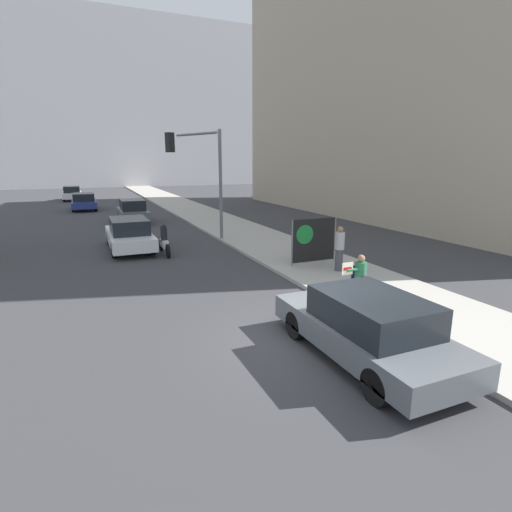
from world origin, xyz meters
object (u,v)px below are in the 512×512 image
at_px(seated_protester, 362,274).
at_px(jogger_on_sidewalk, 339,248).
at_px(car_on_road_distant, 84,202).
at_px(car_on_road_nearest, 129,234).
at_px(motorcycle_on_road, 164,242).
at_px(traffic_light_pole, 202,166).
at_px(protest_banner, 314,240).
at_px(car_on_road_midblock, 133,211).
at_px(car_on_road_far_lane, 72,193).
at_px(parked_car_curbside, 367,327).

distance_m(seated_protester, jogger_on_sidewalk, 2.72).
distance_m(jogger_on_sidewalk, car_on_road_distant, 26.19).
xyz_separation_m(car_on_road_nearest, motorcycle_on_road, (1.28, -1.58, -0.17)).
bearing_deg(traffic_light_pole, protest_banner, -66.38).
xyz_separation_m(seated_protester, protest_banner, (0.65, 3.77, 0.28)).
bearing_deg(protest_banner, seated_protester, -99.74).
relative_size(car_on_road_midblock, car_on_road_far_lane, 1.04).
bearing_deg(car_on_road_distant, protest_banner, -71.46).
bearing_deg(car_on_road_nearest, jogger_on_sidewalk, -48.29).
bearing_deg(motorcycle_on_road, parked_car_curbside, -80.00).
height_order(traffic_light_pole, motorcycle_on_road, traffic_light_pole).
relative_size(jogger_on_sidewalk, motorcycle_on_road, 0.73).
xyz_separation_m(jogger_on_sidewalk, protest_banner, (-0.33, 1.24, 0.11)).
relative_size(jogger_on_sidewalk, traffic_light_pole, 0.30).
relative_size(protest_banner, traffic_light_pole, 0.36).
bearing_deg(car_on_road_far_lane, jogger_on_sidewalk, -74.86).
bearing_deg(jogger_on_sidewalk, traffic_light_pole, -95.87).
xyz_separation_m(seated_protester, car_on_road_nearest, (-5.50, 9.80, -0.04)).
height_order(traffic_light_pole, car_on_road_far_lane, traffic_light_pole).
xyz_separation_m(parked_car_curbside, car_on_road_midblock, (-2.13, 21.51, 0.05)).
bearing_deg(car_on_road_far_lane, car_on_road_nearest, -84.07).
height_order(car_on_road_midblock, motorcycle_on_road, car_on_road_midblock).
height_order(jogger_on_sidewalk, parked_car_curbside, jogger_on_sidewalk).
bearing_deg(protest_banner, car_on_road_midblock, 108.83).
bearing_deg(car_on_road_midblock, car_on_road_far_lane, 102.12).
relative_size(jogger_on_sidewalk, car_on_road_distant, 0.36).
bearing_deg(traffic_light_pole, car_on_road_far_lane, 103.17).
relative_size(parked_car_curbside, motorcycle_on_road, 2.02).
relative_size(traffic_light_pole, parked_car_curbside, 1.19).
distance_m(traffic_light_pole, motorcycle_on_road, 4.21).
relative_size(jogger_on_sidewalk, protest_banner, 0.83).
height_order(seated_protester, jogger_on_sidewalk, jogger_on_sidewalk).
relative_size(jogger_on_sidewalk, parked_car_curbside, 0.36).
distance_m(protest_banner, parked_car_curbside, 7.43).
relative_size(parked_car_curbside, car_on_road_nearest, 0.94).
distance_m(parked_car_curbside, car_on_road_far_lane, 40.43).
height_order(jogger_on_sidewalk, motorcycle_on_road, jogger_on_sidewalk).
bearing_deg(protest_banner, jogger_on_sidewalk, -75.11).
bearing_deg(motorcycle_on_road, car_on_road_far_lane, 98.13).
xyz_separation_m(traffic_light_pole, parked_car_curbside, (-0.27, -12.80, -3.07)).
distance_m(car_on_road_nearest, car_on_road_far_lane, 27.25).
relative_size(car_on_road_distant, car_on_road_far_lane, 1.07).
bearing_deg(car_on_road_nearest, parked_car_curbside, -75.73).
relative_size(protest_banner, motorcycle_on_road, 0.87).
height_order(seated_protester, car_on_road_midblock, car_on_road_midblock).
distance_m(traffic_light_pole, car_on_road_far_lane, 28.07).
relative_size(parked_car_curbside, car_on_road_distant, 1.01).
bearing_deg(parked_car_curbside, car_on_road_nearest, 104.27).
xyz_separation_m(seated_protester, parked_car_curbside, (-2.23, -3.07, -0.06)).
bearing_deg(parked_car_curbside, car_on_road_far_lane, 98.66).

